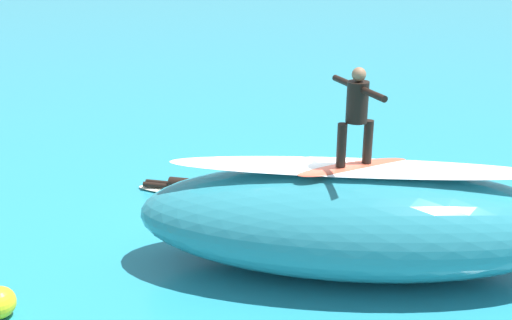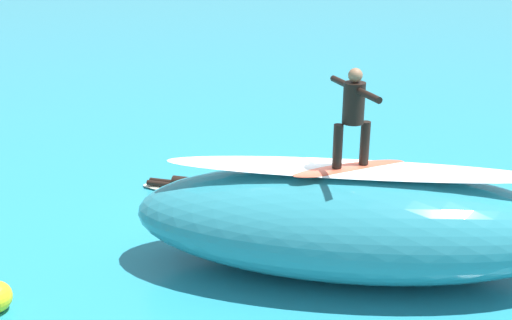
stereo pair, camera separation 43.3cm
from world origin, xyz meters
name	(u,v)px [view 1 (the left image)]	position (x,y,z in m)	size (l,w,h in m)	color
ground_plane	(293,232)	(0.00, 0.00, 0.00)	(120.00, 120.00, 0.00)	teal
wave_crest	(353,220)	(-0.66, 1.54, 0.94)	(7.54, 2.67, 1.89)	teal
wave_foam_lip	(356,168)	(-0.66, 1.54, 1.93)	(6.41, 0.94, 0.08)	white
surfboard_riding	(353,167)	(-0.62, 1.53, 1.94)	(2.08, 0.47, 0.09)	#E0563D
surfer_riding	(357,109)	(-0.62, 1.53, 2.95)	(0.65, 1.56, 1.66)	black
surfboard_paddling	(185,191)	(1.97, -2.42, 0.04)	(2.29, 0.53, 0.09)	#EAE5C6
surfer_paddling	(180,184)	(2.08, -2.47, 0.21)	(1.48, 0.81, 0.28)	black
foam_patch_near	(323,225)	(-0.63, -0.05, 0.08)	(0.74, 0.62, 0.17)	white
foam_patch_far	(477,236)	(-3.49, 0.93, 0.06)	(0.95, 0.62, 0.11)	white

